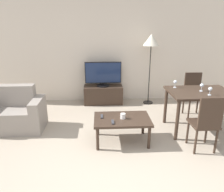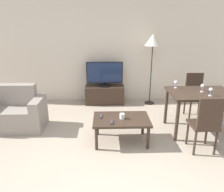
{
  "view_description": "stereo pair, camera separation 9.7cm",
  "coord_description": "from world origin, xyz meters",
  "px_view_note": "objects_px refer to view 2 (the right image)",
  "views": [
    {
      "loc": [
        -0.28,
        -2.25,
        1.98
      ],
      "look_at": [
        -0.06,
        1.65,
        0.65
      ],
      "focal_mm": 35.0,
      "sensor_mm": 36.0,
      "label": 1
    },
    {
      "loc": [
        -0.18,
        -2.25,
        1.98
      ],
      "look_at": [
        -0.06,
        1.65,
        0.65
      ],
      "focal_mm": 35.0,
      "sensor_mm": 36.0,
      "label": 2
    }
  ],
  "objects_px": {
    "coffee_table": "(121,121)",
    "remote_primary": "(112,122)",
    "cup_white_near": "(122,116)",
    "wine_glass_right": "(211,90)",
    "tv": "(105,74)",
    "dining_chair_far": "(195,93)",
    "dining_chair_near": "(206,122)",
    "wine_glass_center": "(203,86)",
    "armchair": "(16,113)",
    "tv_stand": "(105,94)",
    "dining_table": "(200,98)",
    "floor_lamp": "(153,43)",
    "remote_secondary": "(101,116)",
    "wine_glass_left": "(176,83)"
  },
  "relations": [
    {
      "from": "coffee_table",
      "to": "wine_glass_center",
      "type": "distance_m",
      "value": 1.6
    },
    {
      "from": "dining_chair_far",
      "to": "wine_glass_right",
      "type": "height_order",
      "value": "dining_chair_far"
    },
    {
      "from": "tv",
      "to": "wine_glass_right",
      "type": "relative_size",
      "value": 6.13
    },
    {
      "from": "dining_chair_near",
      "to": "wine_glass_right",
      "type": "height_order",
      "value": "dining_chair_near"
    },
    {
      "from": "armchair",
      "to": "tv_stand",
      "type": "xyz_separation_m",
      "value": [
        1.71,
        1.35,
        -0.08
      ]
    },
    {
      "from": "armchair",
      "to": "cup_white_near",
      "type": "xyz_separation_m",
      "value": [
        2.0,
        -0.6,
        0.17
      ]
    },
    {
      "from": "armchair",
      "to": "dining_chair_near",
      "type": "relative_size",
      "value": 1.13
    },
    {
      "from": "dining_table",
      "to": "cup_white_near",
      "type": "distance_m",
      "value": 1.51
    },
    {
      "from": "armchair",
      "to": "floor_lamp",
      "type": "distance_m",
      "value": 3.34
    },
    {
      "from": "armchair",
      "to": "wine_glass_right",
      "type": "relative_size",
      "value": 7.3
    },
    {
      "from": "remote_primary",
      "to": "dining_table",
      "type": "bearing_deg",
      "value": 17.13
    },
    {
      "from": "dining_chair_far",
      "to": "tv",
      "type": "bearing_deg",
      "value": 156.08
    },
    {
      "from": "cup_white_near",
      "to": "wine_glass_right",
      "type": "bearing_deg",
      "value": 5.32
    },
    {
      "from": "floor_lamp",
      "to": "cup_white_near",
      "type": "relative_size",
      "value": 19.09
    },
    {
      "from": "tv_stand",
      "to": "remote_secondary",
      "type": "xyz_separation_m",
      "value": [
        -0.06,
        -1.86,
        0.22
      ]
    },
    {
      "from": "dining_chair_far",
      "to": "wine_glass_right",
      "type": "bearing_deg",
      "value": -98.52
    },
    {
      "from": "tv",
      "to": "dining_chair_near",
      "type": "height_order",
      "value": "tv"
    },
    {
      "from": "dining_chair_near",
      "to": "dining_chair_far",
      "type": "bearing_deg",
      "value": 74.43
    },
    {
      "from": "tv",
      "to": "coffee_table",
      "type": "xyz_separation_m",
      "value": [
        0.28,
        -1.93,
        -0.37
      ]
    },
    {
      "from": "armchair",
      "to": "cup_white_near",
      "type": "distance_m",
      "value": 2.1
    },
    {
      "from": "remote_primary",
      "to": "floor_lamp",
      "type": "bearing_deg",
      "value": 62.95
    },
    {
      "from": "remote_primary",
      "to": "armchair",
      "type": "bearing_deg",
      "value": 157.8
    },
    {
      "from": "tv",
      "to": "remote_primary",
      "type": "height_order",
      "value": "tv"
    },
    {
      "from": "remote_secondary",
      "to": "wine_glass_right",
      "type": "height_order",
      "value": "wine_glass_right"
    },
    {
      "from": "dining_chair_far",
      "to": "remote_primary",
      "type": "xyz_separation_m",
      "value": [
        -1.83,
        -1.22,
        -0.07
      ]
    },
    {
      "from": "wine_glass_left",
      "to": "dining_chair_near",
      "type": "bearing_deg",
      "value": -79.14
    },
    {
      "from": "tv_stand",
      "to": "remote_primary",
      "type": "xyz_separation_m",
      "value": [
        0.11,
        -2.09,
        0.22
      ]
    },
    {
      "from": "dining_table",
      "to": "wine_glass_right",
      "type": "relative_size",
      "value": 7.84
    },
    {
      "from": "dining_chair_far",
      "to": "wine_glass_right",
      "type": "relative_size",
      "value": 6.45
    },
    {
      "from": "tv_stand",
      "to": "wine_glass_center",
      "type": "bearing_deg",
      "value": -41.76
    },
    {
      "from": "remote_secondary",
      "to": "wine_glass_center",
      "type": "distance_m",
      "value": 1.9
    },
    {
      "from": "armchair",
      "to": "dining_chair_far",
      "type": "distance_m",
      "value": 3.69
    },
    {
      "from": "dining_chair_near",
      "to": "cup_white_near",
      "type": "bearing_deg",
      "value": 163.88
    },
    {
      "from": "dining_table",
      "to": "floor_lamp",
      "type": "relative_size",
      "value": 0.67
    },
    {
      "from": "armchair",
      "to": "remote_primary",
      "type": "xyz_separation_m",
      "value": [
        1.82,
        -0.74,
        0.14
      ]
    },
    {
      "from": "armchair",
      "to": "dining_table",
      "type": "xyz_separation_m",
      "value": [
        3.46,
        -0.24,
        0.36
      ]
    },
    {
      "from": "tv_stand",
      "to": "dining_table",
      "type": "bearing_deg",
      "value": -42.2
    },
    {
      "from": "remote_secondary",
      "to": "wine_glass_right",
      "type": "relative_size",
      "value": 1.03
    },
    {
      "from": "armchair",
      "to": "wine_glass_center",
      "type": "bearing_deg",
      "value": -3.77
    },
    {
      "from": "dining_table",
      "to": "remote_secondary",
      "type": "height_order",
      "value": "dining_table"
    },
    {
      "from": "tv_stand",
      "to": "remote_primary",
      "type": "bearing_deg",
      "value": -86.89
    },
    {
      "from": "armchair",
      "to": "wine_glass_left",
      "type": "height_order",
      "value": "wine_glass_left"
    },
    {
      "from": "dining_chair_near",
      "to": "wine_glass_right",
      "type": "xyz_separation_m",
      "value": [
        0.26,
        0.5,
        0.36
      ]
    },
    {
      "from": "coffee_table",
      "to": "remote_primary",
      "type": "relative_size",
      "value": 6.31
    },
    {
      "from": "armchair",
      "to": "remote_secondary",
      "type": "xyz_separation_m",
      "value": [
        1.65,
        -0.51,
        0.14
      ]
    },
    {
      "from": "remote_primary",
      "to": "wine_glass_right",
      "type": "height_order",
      "value": "wine_glass_right"
    },
    {
      "from": "tv_stand",
      "to": "remote_primary",
      "type": "relative_size",
      "value": 6.41
    },
    {
      "from": "tv",
      "to": "wine_glass_left",
      "type": "distance_m",
      "value": 1.9
    },
    {
      "from": "remote_primary",
      "to": "dining_chair_far",
      "type": "bearing_deg",
      "value": 33.67
    },
    {
      "from": "dining_chair_near",
      "to": "wine_glass_center",
      "type": "xyz_separation_m",
      "value": [
        0.22,
        0.73,
        0.36
      ]
    }
  ]
}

